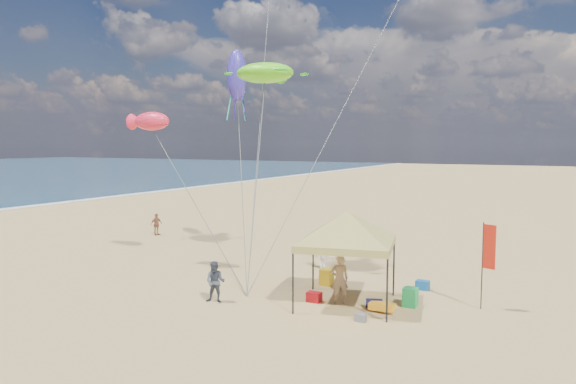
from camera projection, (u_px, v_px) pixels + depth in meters
name	position (u px, v px, depth m)	size (l,w,h in m)	color
ground	(251.00, 302.00, 20.06)	(280.00, 280.00, 0.00)	tan
canopy_tent	(347.00, 215.00, 19.49)	(6.50, 6.50, 4.11)	black
feather_flag	(487.00, 252.00, 18.89)	(0.48, 0.17, 3.22)	black
cooler_red	(314.00, 297.00, 20.06)	(0.54, 0.38, 0.38)	red
cooler_blue	(423.00, 285.00, 21.74)	(0.54, 0.38, 0.38)	#114C8E
bag_navy	(374.00, 303.00, 19.29)	(0.36, 0.36, 0.60)	#0B0C34
bag_orange	(326.00, 276.00, 23.23)	(0.36, 0.36, 0.60)	#FF610E
chair_green	(410.00, 297.00, 19.50)	(0.50, 0.50, 0.70)	#1A9242
chair_yellow	(327.00, 277.00, 22.43)	(0.50, 0.50, 0.70)	yellow
crate_grey	(360.00, 317.00, 17.87)	(0.34, 0.30, 0.28)	slate
beach_cart	(382.00, 306.00, 18.87)	(0.90, 0.50, 0.24)	#FCA51C
person_near_a	(340.00, 279.00, 19.78)	(0.69, 0.45, 1.88)	#A1805C
person_near_b	(215.00, 282.00, 19.96)	(0.77, 0.60, 1.59)	#383F4C
person_near_c	(324.00, 253.00, 25.26)	(1.02, 0.59, 1.58)	beige
person_far_a	(156.00, 224.00, 34.61)	(0.86, 0.36, 1.46)	#965539
turtle_kite	(265.00, 73.00, 25.16)	(2.90, 2.32, 0.97)	#5CE41B
fish_kite	(152.00, 121.00, 25.49)	(2.05, 1.02, 0.91)	#F12643
squid_kite	(237.00, 76.00, 27.96)	(1.07, 1.07, 2.78)	#382BAA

